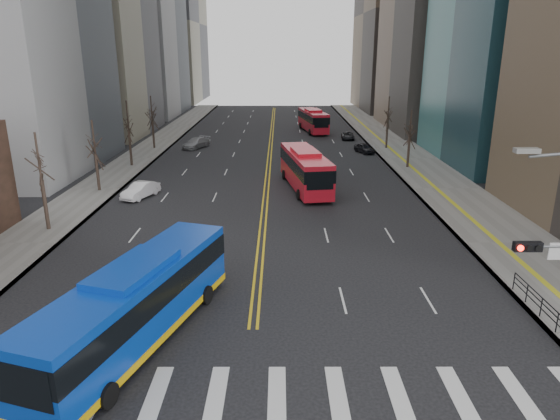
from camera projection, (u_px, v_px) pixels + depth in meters
name	position (u px, v px, depth m)	size (l,w,h in m)	color
ground	(246.00, 398.00, 19.24)	(220.00, 220.00, 0.00)	black
sidewalk_right	(409.00, 159.00, 62.13)	(7.00, 130.00, 0.15)	slate
sidewalk_left	(137.00, 159.00, 62.10)	(5.00, 130.00, 0.15)	slate
crosswalk	(246.00, 398.00, 19.24)	(26.70, 4.00, 0.01)	silver
centerline	(271.00, 145.00, 71.66)	(0.55, 100.00, 0.01)	gold
pedestrian_railing	(542.00, 304.00, 24.73)	(0.06, 6.06, 1.02)	black
street_trees	(196.00, 133.00, 50.69)	(35.20, 47.20, 7.60)	#32261E
blue_bus	(136.00, 302.00, 22.44)	(6.70, 13.51, 3.84)	#0B36A5
red_bus_near	(305.00, 167.00, 48.19)	(4.75, 12.45, 3.83)	red
red_bus_far	(313.00, 119.00, 83.13)	(4.60, 12.09, 3.73)	red
car_white	(141.00, 190.00, 45.59)	(1.49, 4.26, 1.41)	white
car_dark_mid	(364.00, 148.00, 65.83)	(1.49, 3.71, 1.26)	black
car_silver	(196.00, 143.00, 69.17)	(2.01, 4.93, 1.43)	#949599
car_dark_far	(348.00, 136.00, 76.13)	(1.83, 3.98, 1.11)	black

